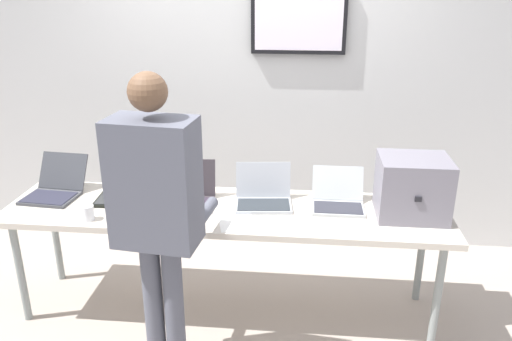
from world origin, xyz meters
TOP-DOWN VIEW (x-y plane):
  - ground at (0.00, 0.00)m, footprint 8.00×8.00m
  - back_wall at (0.01, 1.13)m, footprint 8.00×0.11m
  - workbench at (0.00, 0.00)m, footprint 2.86×0.70m
  - equipment_box at (1.17, 0.02)m, footprint 0.43×0.37m
  - laptop_station_0 at (-1.19, 0.10)m, footprint 0.37×0.43m
  - laptop_station_1 at (-0.72, 0.10)m, footprint 0.34×0.31m
  - laptop_station_2 at (-0.24, 0.07)m, footprint 0.32×0.33m
  - laptop_station_3 at (0.24, 0.10)m, footprint 0.39×0.33m
  - laptop_station_4 at (0.72, 0.11)m, footprint 0.34×0.34m
  - person at (-0.26, -0.62)m, footprint 0.48×0.62m
  - coffee_mug at (-0.82, -0.25)m, footprint 0.07×0.07m
  - paper_sheet at (0.09, -0.17)m, footprint 0.28×0.34m

SIDE VIEW (x-z plane):
  - ground at x=0.00m, z-range -0.04..0.00m
  - workbench at x=0.00m, z-range 0.33..1.10m
  - paper_sheet at x=0.09m, z-range 0.77..0.77m
  - coffee_mug at x=-0.82m, z-range 0.77..0.86m
  - laptop_station_4 at x=0.72m, z-range 0.71..0.94m
  - laptop_station_0 at x=-1.19m, z-range 0.70..0.95m
  - laptop_station_3 at x=0.24m, z-range 0.70..0.95m
  - laptop_station_1 at x=-0.72m, z-range 0.70..0.96m
  - laptop_station_2 at x=-0.24m, z-range 0.70..0.96m
  - equipment_box at x=1.17m, z-range 0.77..1.15m
  - person at x=-0.26m, z-range 0.19..1.95m
  - back_wall at x=0.01m, z-range 0.02..2.45m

